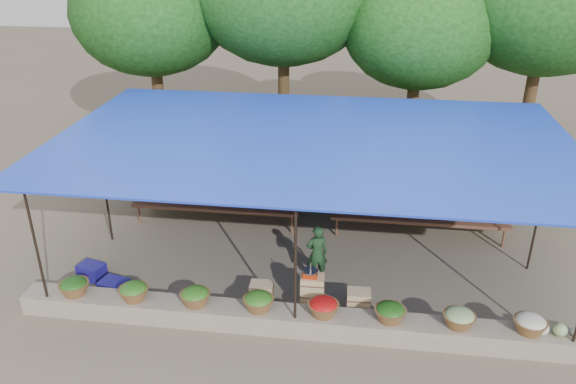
# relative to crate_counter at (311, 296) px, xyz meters

# --- Properties ---
(ground) EXTENTS (60.00, 60.00, 0.00)m
(ground) POSITION_rel_crate_counter_xyz_m (-0.21, 2.09, -0.31)
(ground) COLOR #635A49
(ground) RESTS_ON ground
(stone_curb) EXTENTS (10.60, 0.55, 0.40)m
(stone_curb) POSITION_rel_crate_counter_xyz_m (-0.21, -0.66, -0.11)
(stone_curb) COLOR #6E6458
(stone_curb) RESTS_ON ground
(stall_canopy) EXTENTS (10.80, 6.60, 2.82)m
(stall_canopy) POSITION_rel_crate_counter_xyz_m (-0.21, 2.16, 2.36)
(stall_canopy) COLOR black
(stall_canopy) RESTS_ON ground
(produce_baskets) EXTENTS (8.98, 0.58, 0.34)m
(produce_baskets) POSITION_rel_crate_counter_xyz_m (-0.31, -0.66, 0.25)
(produce_baskets) COLOR brown
(produce_baskets) RESTS_ON stone_curb
(netting_backdrop) EXTENTS (10.60, 0.06, 2.50)m
(netting_backdrop) POSITION_rel_crate_counter_xyz_m (-0.21, 5.24, 0.94)
(netting_backdrop) COLOR #244C1B
(netting_backdrop) RESTS_ON ground
(tree_row) EXTENTS (16.51, 5.50, 7.12)m
(tree_row) POSITION_rel_crate_counter_xyz_m (0.30, 8.18, 4.39)
(tree_row) COLOR #372514
(tree_row) RESTS_ON ground
(fruit_table_left) EXTENTS (4.21, 0.95, 0.93)m
(fruit_table_left) POSITION_rel_crate_counter_xyz_m (-2.70, 3.44, 0.30)
(fruit_table_left) COLOR #542F21
(fruit_table_left) RESTS_ON ground
(fruit_table_right) EXTENTS (4.21, 0.95, 0.93)m
(fruit_table_right) POSITION_rel_crate_counter_xyz_m (2.30, 3.44, 0.30)
(fruit_table_right) COLOR #542F21
(fruit_table_right) RESTS_ON ground
(crate_counter) EXTENTS (2.36, 0.35, 0.77)m
(crate_counter) POSITION_rel_crate_counter_xyz_m (0.00, 0.00, 0.00)
(crate_counter) COLOR tan
(crate_counter) RESTS_ON ground
(weighing_scale) EXTENTS (0.29, 0.29, 0.31)m
(weighing_scale) POSITION_rel_crate_counter_xyz_m (-0.01, 0.00, 0.53)
(weighing_scale) COLOR #BB300E
(weighing_scale) RESTS_ON crate_counter
(vendor_seated) EXTENTS (0.54, 0.44, 1.27)m
(vendor_seated) POSITION_rel_crate_counter_xyz_m (0.02, 1.07, 0.32)
(vendor_seated) COLOR #1B3B1E
(vendor_seated) RESTS_ON ground
(customer_left) EXTENTS (0.77, 0.62, 1.49)m
(customer_left) POSITION_rel_crate_counter_xyz_m (-3.21, 3.97, 0.43)
(customer_left) COLOR slate
(customer_left) RESTS_ON ground
(customer_mid) EXTENTS (1.13, 0.74, 1.63)m
(customer_mid) POSITION_rel_crate_counter_xyz_m (2.19, 4.19, 0.51)
(customer_mid) COLOR slate
(customer_mid) RESTS_ON ground
(customer_right) EXTENTS (1.02, 0.95, 1.69)m
(customer_right) POSITION_rel_crate_counter_xyz_m (3.41, 4.40, 0.53)
(customer_right) COLOR slate
(customer_right) RESTS_ON ground
(blue_crate_front) EXTENTS (0.64, 0.52, 0.33)m
(blue_crate_front) POSITION_rel_crate_counter_xyz_m (-4.01, -0.05, -0.14)
(blue_crate_front) COLOR navy
(blue_crate_front) RESTS_ON ground
(blue_crate_back) EXTENTS (0.61, 0.51, 0.32)m
(blue_crate_back) POSITION_rel_crate_counter_xyz_m (-4.75, 0.48, -0.15)
(blue_crate_back) COLOR navy
(blue_crate_back) RESTS_ON ground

